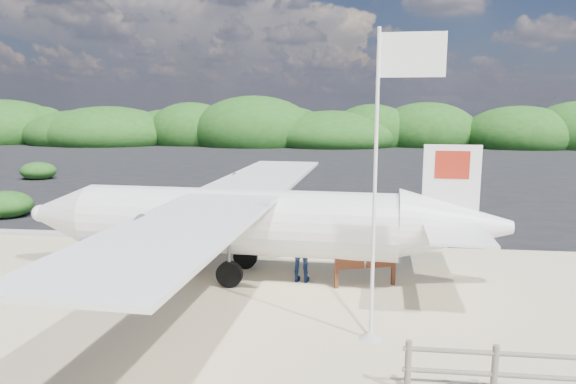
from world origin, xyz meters
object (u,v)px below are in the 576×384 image
at_px(signboard, 365,286).
at_px(crew_c, 302,250).
at_px(aircraft_large, 519,182).
at_px(baggage_cart, 132,273).
at_px(crew_b, 371,237).
at_px(flagpole, 371,339).
at_px(crew_a, 204,229).

distance_m(signboard, crew_c, 2.07).
bearing_deg(aircraft_large, crew_c, 63.22).
distance_m(baggage_cart, crew_c, 5.42).
bearing_deg(signboard, aircraft_large, 46.99).
bearing_deg(crew_b, flagpole, 68.68).
distance_m(crew_a, crew_c, 4.32).
xyz_separation_m(crew_a, crew_b, (5.74, 0.19, -0.16)).
distance_m(signboard, crew_b, 2.81).
xyz_separation_m(baggage_cart, aircraft_large, (18.32, 22.02, 0.00)).
relative_size(baggage_cart, signboard, 1.44).
bearing_deg(crew_a, baggage_cart, 63.22).
xyz_separation_m(baggage_cart, crew_c, (5.33, -0.16, 0.96)).
relative_size(baggage_cart, aircraft_large, 0.16).
distance_m(signboard, crew_a, 6.09).
xyz_separation_m(signboard, crew_a, (-5.47, 2.50, 0.93)).
bearing_deg(crew_c, flagpole, 124.77).
xyz_separation_m(crew_b, crew_c, (-2.10, -2.52, 0.19)).
bearing_deg(aircraft_large, crew_b, 64.59).
distance_m(baggage_cart, aircraft_large, 28.65).
xyz_separation_m(baggage_cart, flagpole, (7.19, -3.72, 0.00)).
height_order(signboard, crew_a, crew_a).
distance_m(signboard, aircraft_large, 24.98).
bearing_deg(flagpole, crew_c, 117.62).
relative_size(signboard, crew_b, 1.25).
height_order(baggage_cart, aircraft_large, aircraft_large).
bearing_deg(flagpole, crew_a, 133.00).
xyz_separation_m(signboard, crew_c, (-1.83, 0.17, 0.96)).
height_order(baggage_cart, crew_b, crew_b).
xyz_separation_m(crew_a, aircraft_large, (16.63, 19.84, -0.93)).
bearing_deg(crew_a, crew_b, -167.08).
height_order(signboard, crew_c, crew_c).
relative_size(signboard, aircraft_large, 0.11).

